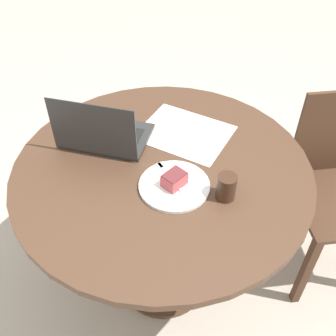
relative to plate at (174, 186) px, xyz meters
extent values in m
plane|color=#B7AD9E|center=(0.08, -0.08, -0.78)|extent=(12.00, 12.00, 0.00)
cylinder|color=#4C3323|center=(0.08, -0.08, -0.77)|extent=(0.43, 0.43, 0.02)
cylinder|color=#4C3323|center=(0.08, -0.08, -0.40)|extent=(0.12, 0.12, 0.72)
cylinder|color=#4C3323|center=(0.08, -0.08, -0.02)|extent=(1.11, 1.11, 0.03)
cube|color=#472D1E|center=(-0.54, -0.24, -0.55)|extent=(0.05, 0.05, 0.46)
cube|color=#472D1E|center=(-0.33, -0.56, -0.55)|extent=(0.05, 0.05, 0.46)
cube|color=white|center=(0.09, -0.30, 0.00)|extent=(0.37, 0.31, 0.00)
cylinder|color=white|center=(0.00, 0.00, 0.00)|extent=(0.25, 0.25, 0.01)
cube|color=#B74C51|center=(0.00, 0.00, 0.03)|extent=(0.08, 0.09, 0.05)
cube|color=maroon|center=(0.00, 0.00, 0.05)|extent=(0.08, 0.09, 0.00)
cube|color=silver|center=(0.03, -0.02, 0.01)|extent=(0.15, 0.11, 0.00)
cube|color=silver|center=(0.08, -0.07, 0.01)|extent=(0.04, 0.04, 0.00)
cylinder|color=#3D2619|center=(-0.18, -0.03, 0.04)|extent=(0.07, 0.07, 0.09)
cube|color=#2D2D2D|center=(0.35, -0.14, 0.00)|extent=(0.36, 0.28, 0.02)
cube|color=black|center=(0.35, -0.14, 0.01)|extent=(0.29, 0.17, 0.00)
cube|color=#2D2D2D|center=(0.33, -0.03, 0.12)|extent=(0.32, 0.06, 0.22)
cube|color=black|center=(0.33, -0.03, 0.12)|extent=(0.30, 0.06, 0.20)
camera|label=1|loc=(-0.37, 0.88, 0.98)|focal=42.00mm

